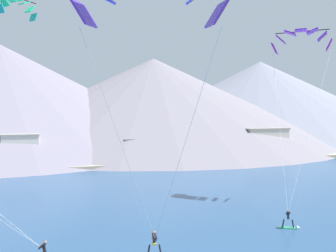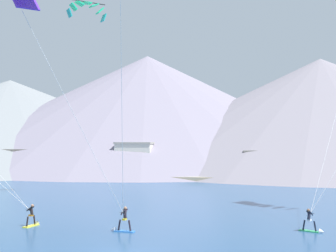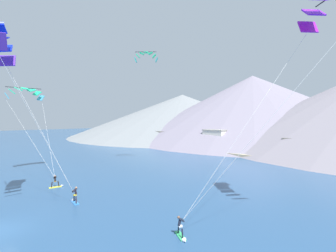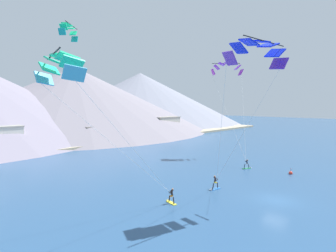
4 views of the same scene
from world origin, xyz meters
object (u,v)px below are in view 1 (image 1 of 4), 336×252
at_px(kitesurfer_mid_center, 291,223).
at_px(parafoil_kite_distant_high_outer, 18,5).
at_px(kitesurfer_near_trail, 151,248).
at_px(parafoil_kite_mid_center, 301,39).

distance_m(kitesurfer_mid_center, parafoil_kite_distant_high_outer, 34.68).
bearing_deg(kitesurfer_mid_center, kitesurfer_near_trail, -171.06).
relative_size(parafoil_kite_mid_center, parafoil_kite_distant_high_outer, 4.45).
bearing_deg(parafoil_kite_mid_center, kitesurfer_mid_center, -131.15).
relative_size(kitesurfer_mid_center, parafoil_kite_distant_high_outer, 0.42).
distance_m(parafoil_kite_mid_center, parafoil_kite_distant_high_outer, 31.28).
xyz_separation_m(kitesurfer_near_trail, parafoil_kite_distant_high_outer, (-9.29, 18.67, 20.69)).
xyz_separation_m(kitesurfer_near_trail, kitesurfer_mid_center, (12.96, 2.04, -0.08)).
relative_size(kitesurfer_mid_center, parafoil_kite_mid_center, 0.10).
height_order(kitesurfer_mid_center, parafoil_kite_mid_center, parafoil_kite_mid_center).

